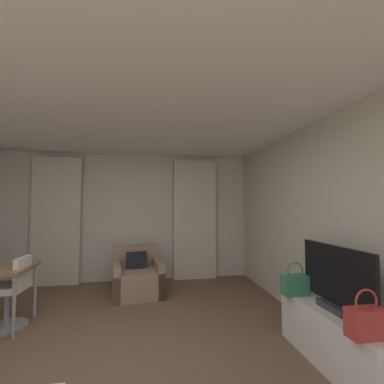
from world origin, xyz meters
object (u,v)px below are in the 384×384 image
(desk_chair, at_px, (10,296))
(tv_flatscreen, at_px, (336,280))
(handbag_primary, at_px, (295,284))
(armchair, at_px, (137,278))
(handbag_secondary, at_px, (367,322))
(tv_console, at_px, (338,339))

(desk_chair, distance_m, tv_flatscreen, 3.79)
(desk_chair, distance_m, handbag_primary, 3.49)
(desk_chair, bearing_deg, armchair, 33.51)
(handbag_primary, bearing_deg, handbag_secondary, -88.86)
(desk_chair, height_order, handbag_primary, handbag_primary)
(handbag_secondary, bearing_deg, tv_console, 74.35)
(tv_console, relative_size, tv_flatscreen, 1.39)
(handbag_primary, bearing_deg, tv_flatscreen, -71.22)
(tv_console, relative_size, handbag_primary, 3.57)
(handbag_primary, xyz_separation_m, handbag_secondary, (0.02, -0.96, 0.00))
(handbag_secondary, bearing_deg, tv_flatscreen, 74.51)
(armchair, relative_size, tv_flatscreen, 1.01)
(desk_chair, relative_size, tv_console, 0.67)
(tv_console, xyz_separation_m, tv_flatscreen, (-0.00, 0.01, 0.55))
(tv_console, bearing_deg, desk_chair, 158.85)
(desk_chair, bearing_deg, tv_console, -21.15)
(armchair, relative_size, tv_console, 0.72)
(tv_flatscreen, xyz_separation_m, handbag_secondary, (-0.14, -0.50, -0.17))
(desk_chair, xyz_separation_m, tv_flatscreen, (3.52, -1.36, 0.42))
(tv_console, height_order, tv_flatscreen, tv_flatscreen)
(tv_flatscreen, height_order, handbag_primary, tv_flatscreen)
(armchair, bearing_deg, handbag_secondary, -56.88)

